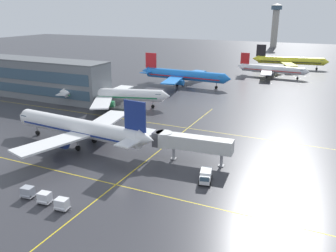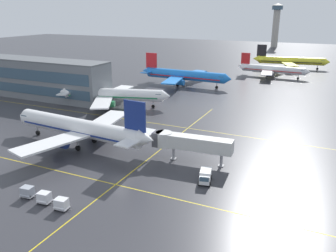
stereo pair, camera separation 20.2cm
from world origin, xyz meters
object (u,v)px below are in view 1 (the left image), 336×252
(baggage_cart_row_second, at_px, (44,198))
(baggage_cart_row_middle, at_px, (62,204))
(airliner_far_left_stand, at_px, (271,69))
(airliner_front_gate, at_px, (80,128))
(control_tower, at_px, (275,22))
(baggage_cart_row_leftmost, at_px, (28,192))
(jet_bridge, at_px, (186,142))
(airliner_second_row, at_px, (112,94))
(airliner_far_right_stand, at_px, (289,61))
(service_truck_red_van, at_px, (206,176))
(airliner_third_row, at_px, (184,75))

(baggage_cart_row_second, relative_size, baggage_cart_row_middle, 1.00)
(airliner_far_left_stand, relative_size, baggage_cart_row_second, 11.58)
(airliner_front_gate, xyz_separation_m, control_tower, (3.80, 243.55, 15.82))
(baggage_cart_row_leftmost, relative_size, jet_bridge, 0.17)
(baggage_cart_row_middle, bearing_deg, baggage_cart_row_second, 174.81)
(airliner_second_row, distance_m, baggage_cart_row_leftmost, 56.96)
(airliner_far_right_stand, xyz_separation_m, jet_bridge, (-4.35, -131.24, 0.00))
(service_truck_red_van, height_order, baggage_cart_row_middle, service_truck_red_van)
(airliner_second_row, bearing_deg, baggage_cart_row_second, -66.88)
(service_truck_red_van, bearing_deg, airliner_far_left_stand, 93.48)
(airliner_third_row, bearing_deg, airliner_far_right_stand, 62.00)
(baggage_cart_row_leftmost, xyz_separation_m, baggage_cart_row_middle, (7.59, -0.58, 0.00))
(airliner_third_row, height_order, baggage_cart_row_leftmost, airliner_third_row)
(airliner_front_gate, distance_m, airliner_second_row, 33.56)
(airliner_far_right_stand, xyz_separation_m, service_truck_red_van, (2.27, -138.29, -2.87))
(airliner_far_right_stand, relative_size, service_truck_red_van, 8.62)
(airliner_front_gate, distance_m, baggage_cart_row_leftmost, 23.59)
(airliner_front_gate, bearing_deg, service_truck_red_van, -9.05)
(airliner_second_row, xyz_separation_m, jet_bridge, (37.05, -29.15, 0.15))
(airliner_second_row, relative_size, airliner_far_right_stand, 0.95)
(airliner_second_row, bearing_deg, baggage_cart_row_middle, -63.69)
(baggage_cart_row_second, bearing_deg, airliner_front_gate, 115.21)
(airliner_third_row, distance_m, control_tower, 173.82)
(airliner_front_gate, xyz_separation_m, airliner_second_row, (-12.33, 31.21, -0.26))
(airliner_far_left_stand, distance_m, control_tower, 141.31)
(service_truck_red_van, xyz_separation_m, baggage_cart_row_leftmost, (-24.50, -17.37, -0.17))
(service_truck_red_van, relative_size, baggage_cart_row_leftmost, 1.56)
(airliner_front_gate, relative_size, service_truck_red_van, 8.88)
(airliner_third_row, relative_size, baggage_cart_row_second, 13.88)
(airliner_third_row, relative_size, control_tower, 1.15)
(airliner_third_row, distance_m, airliner_far_right_stand, 70.97)
(baggage_cart_row_second, height_order, control_tower, control_tower)
(baggage_cart_row_second, height_order, jet_bridge, jet_bridge)
(jet_bridge, relative_size, control_tower, 0.48)
(airliner_front_gate, relative_size, control_tower, 1.15)
(baggage_cart_row_second, relative_size, control_tower, 0.08)
(baggage_cart_row_leftmost, xyz_separation_m, jet_bridge, (17.88, 24.41, 3.05))
(airliner_far_right_stand, bearing_deg, airliner_second_row, -112.07)
(airliner_front_gate, distance_m, airliner_far_left_stand, 107.63)
(airliner_second_row, bearing_deg, service_truck_red_van, -39.66)
(airliner_third_row, bearing_deg, service_truck_red_van, -64.80)
(airliner_second_row, xyz_separation_m, airliner_far_left_stand, (36.99, 73.56, -0.43))
(baggage_cart_row_leftmost, bearing_deg, airliner_third_row, 96.80)
(airliner_far_left_stand, bearing_deg, service_truck_red_van, -86.52)
(service_truck_red_van, bearing_deg, control_tower, 96.32)
(service_truck_red_van, xyz_separation_m, jet_bridge, (-6.62, 7.05, 2.88))
(airliner_front_gate, relative_size, baggage_cart_row_second, 13.88)
(airliner_front_gate, height_order, jet_bridge, airliner_front_gate)
(baggage_cart_row_second, xyz_separation_m, baggage_cart_row_middle, (3.80, -0.35, 0.00))
(airliner_front_gate, height_order, service_truck_red_van, airliner_front_gate)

